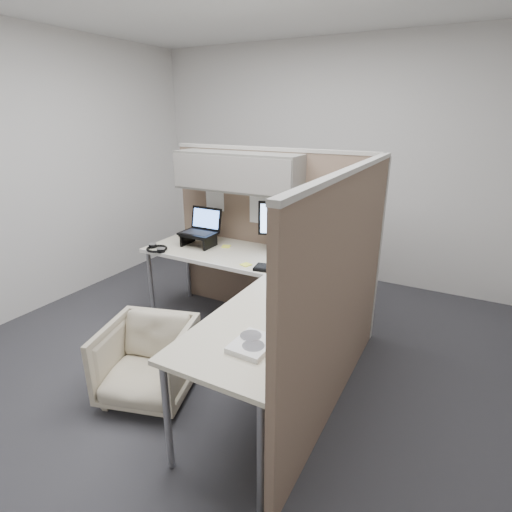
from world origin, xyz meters
The scene contains 18 objects.
ground centered at (0.00, 0.00, 0.00)m, with size 4.50×4.50×0.00m, color #2D2C30.
partition_back centered at (-0.22, 0.83, 1.10)m, with size 2.00×0.36×1.63m.
partition_right centered at (0.90, -0.07, 0.82)m, with size 0.07×2.03×1.63m.
desk centered at (0.12, 0.13, 0.69)m, with size 2.00×1.98×0.73m.
office_chair centered at (-0.29, -0.63, 0.30)m, with size 0.59×0.55×0.61m, color #BDAF96.
monitor_left centered at (0.11, 0.73, 1.00)m, with size 0.43×0.20×0.47m.
monitor_right centered at (0.59, 0.56, 1.00)m, with size 0.38×0.28×0.47m.
laptop_station centered at (-0.67, 0.56, 0.86)m, with size 0.33×0.28×0.34m.
keyboard centered at (0.29, 0.32, 0.74)m, with size 0.43×0.14×0.02m, color black.
mouse centered at (0.44, 0.35, 0.75)m, with size 0.11×0.07×0.04m, color black.
travel_mug centered at (0.34, 0.66, 0.81)m, with size 0.07×0.07×0.16m.
soda_can_green centered at (0.72, 0.28, 0.79)m, with size 0.07×0.07×0.12m, color black.
soda_can_silver centered at (0.54, 0.47, 0.79)m, with size 0.07×0.07×0.12m, color black.
sticky_note_c centered at (-0.43, 0.63, 0.73)m, with size 0.08×0.08×0.01m, color #F4F941.
sticky_note_b centered at (-0.03, 0.31, 0.73)m, with size 0.08×0.08×0.01m, color #F4F941.
headphones centered at (-0.94, 0.25, 0.75)m, with size 0.25×0.25×0.04m.
paper_stack centered at (0.61, -0.73, 0.75)m, with size 0.21×0.26×0.03m.
desk_clock centered at (0.62, -0.22, 0.78)m, with size 0.05×0.10×0.09m.
Camera 1 is at (1.51, -2.36, 1.92)m, focal length 28.00 mm.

